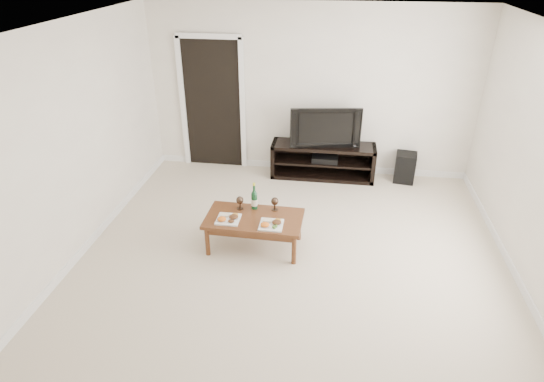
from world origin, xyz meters
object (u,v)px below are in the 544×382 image
(television, at_px, (325,126))
(subwoofer, at_px, (405,167))
(coffee_table, at_px, (254,232))
(media_console, at_px, (323,161))

(television, distance_m, subwoofer, 1.42)
(coffee_table, bearing_deg, subwoofer, 46.31)
(television, relative_size, subwoofer, 2.32)
(subwoofer, distance_m, coffee_table, 2.91)
(media_console, bearing_deg, subwoofer, 1.55)
(media_console, height_order, television, television)
(television, xyz_separation_m, coffee_table, (-0.73, -2.07, -0.65))
(media_console, relative_size, coffee_table, 1.40)
(subwoofer, bearing_deg, coffee_table, -125.41)
(coffee_table, bearing_deg, media_console, 70.53)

